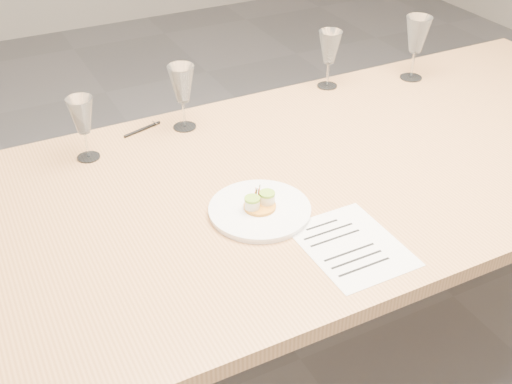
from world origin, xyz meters
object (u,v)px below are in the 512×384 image
dinner_plate (260,209)px  wine_glass_3 (330,48)px  dining_table (310,192)px  wine_glass_2 (182,85)px  wine_glass_4 (417,36)px  recipe_sheet (351,245)px  ballpoint_pen (143,129)px  wine_glass_1 (82,117)px

dinner_plate → wine_glass_3: 0.78m
dining_table → wine_glass_2: (-0.21, 0.39, 0.21)m
dining_table → dinner_plate: (-0.21, -0.11, 0.08)m
wine_glass_2 → wine_glass_4: bearing=-1.6°
recipe_sheet → wine_glass_2: wine_glass_2 is taller
wine_glass_3 → recipe_sheet: bearing=-118.6°
dining_table → wine_glass_3: wine_glass_3 is taller
ballpoint_pen → wine_glass_1: bearing=-173.3°
ballpoint_pen → wine_glass_4: size_ratio=0.57×
dinner_plate → wine_glass_4: wine_glass_4 is taller
wine_glass_1 → wine_glass_4: bearing=1.0°
wine_glass_1 → wine_glass_2: (0.31, 0.04, 0.01)m
dining_table → ballpoint_pen: size_ratio=19.12×
wine_glass_4 → dinner_plate: bearing=-150.7°
dinner_plate → wine_glass_1: (-0.31, 0.45, 0.12)m
dining_table → wine_glass_1: 0.65m
dining_table → ballpoint_pen: ballpoint_pen is taller
wine_glass_1 → wine_glass_3: 0.85m
ballpoint_pen → wine_glass_3: size_ratio=0.65×
dining_table → wine_glass_2: bearing=118.8°
ballpoint_pen → wine_glass_4: wine_glass_4 is taller
wine_glass_1 → wine_glass_2: wine_glass_2 is taller
recipe_sheet → wine_glass_2: (-0.13, 0.70, 0.14)m
dinner_plate → wine_glass_4: size_ratio=1.15×
recipe_sheet → ballpoint_pen: bearing=108.1°
recipe_sheet → wine_glass_2: bearing=99.9°
recipe_sheet → wine_glass_1: wine_glass_1 is taller
wine_glass_1 → wine_glass_2: size_ratio=0.92×
dining_table → dinner_plate: size_ratio=9.52×
dining_table → wine_glass_1: (-0.52, 0.34, 0.20)m
dining_table → wine_glass_3: (0.33, 0.44, 0.20)m
dining_table → wine_glass_1: bearing=146.5°
wine_glass_2 → recipe_sheet: bearing=-79.6°
dinner_plate → wine_glass_3: size_ratio=1.30×
recipe_sheet → wine_glass_1: bearing=122.9°
dinner_plate → recipe_sheet: size_ratio=0.93×
dinner_plate → wine_glass_3: wine_glass_3 is taller
wine_glass_3 → wine_glass_4: (0.30, -0.08, 0.02)m
dining_table → wine_glass_4: 0.76m
wine_glass_3 → wine_glass_4: 0.31m
ballpoint_pen → wine_glass_1: (-0.19, -0.08, 0.12)m
wine_glass_4 → wine_glass_1: bearing=-179.0°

